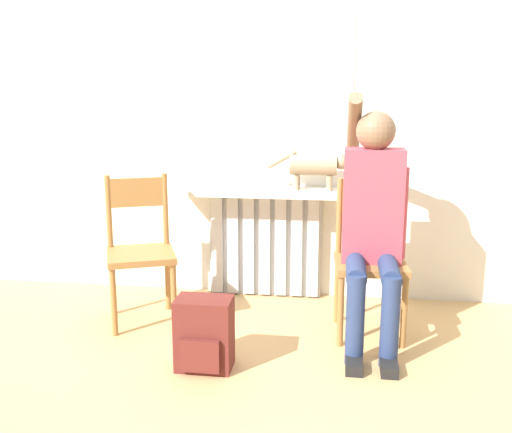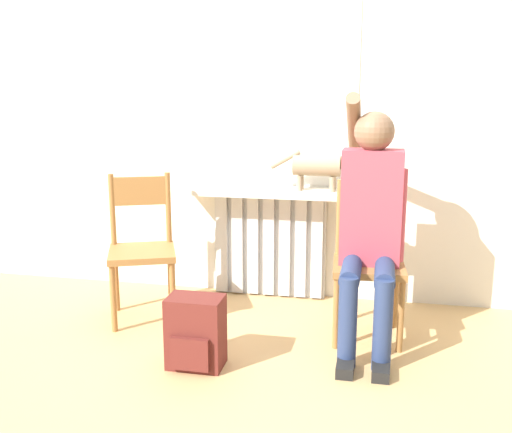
{
  "view_description": "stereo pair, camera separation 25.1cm",
  "coord_description": "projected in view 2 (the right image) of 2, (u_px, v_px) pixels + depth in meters",
  "views": [
    {
      "loc": [
        0.51,
        -2.88,
        1.46
      ],
      "look_at": [
        0.0,
        0.7,
        0.67
      ],
      "focal_mm": 42.0,
      "sensor_mm": 36.0,
      "label": 1
    },
    {
      "loc": [
        0.75,
        -2.84,
        1.46
      ],
      "look_at": [
        0.0,
        0.7,
        0.67
      ],
      "focal_mm": 42.0,
      "sensor_mm": 36.0,
      "label": 2
    }
  ],
  "objects": [
    {
      "name": "ground_plane",
      "position": [
        229.0,
        367.0,
        3.18
      ],
      "size": [
        12.0,
        12.0,
        0.0
      ],
      "primitive_type": "plane",
      "color": "tan"
    },
    {
      "name": "chair_right",
      "position": [
        369.0,
        259.0,
        3.5
      ],
      "size": [
        0.43,
        0.43,
        0.91
      ],
      "rotation": [
        0.0,
        0.0,
        0.06
      ],
      "color": "#9E6B38",
      "rests_on": "ground_plane"
    },
    {
      "name": "cat",
      "position": [
        319.0,
        166.0,
        3.9
      ],
      "size": [
        0.54,
        0.14,
        0.27
      ],
      "color": "#9E896B",
      "rests_on": "windowsill"
    },
    {
      "name": "backpack",
      "position": [
        196.0,
        333.0,
        3.15
      ],
      "size": [
        0.29,
        0.22,
        0.38
      ],
      "color": "maroon",
      "rests_on": "ground_plane"
    },
    {
      "name": "radiator",
      "position": [
        270.0,
        245.0,
        4.2
      ],
      "size": [
        0.79,
        0.08,
        0.74
      ],
      "color": "silver",
      "rests_on": "ground_plane"
    },
    {
      "name": "windowsill",
      "position": [
        267.0,
        192.0,
        4.03
      ],
      "size": [
        1.21,
        0.27,
        0.05
      ],
      "color": "silver",
      "rests_on": "radiator"
    },
    {
      "name": "window_glass",
      "position": [
        272.0,
        85.0,
        4.0
      ],
      "size": [
        1.16,
        0.01,
        1.35
      ],
      "color": "white",
      "rests_on": "windowsill"
    },
    {
      "name": "wall_with_window",
      "position": [
        272.0,
        102.0,
        4.06
      ],
      "size": [
        7.0,
        0.06,
        2.7
      ],
      "color": "white",
      "rests_on": "ground_plane"
    },
    {
      "name": "chair_left",
      "position": [
        142.0,
        246.0,
        3.78
      ],
      "size": [
        0.53,
        0.53,
        0.91
      ],
      "rotation": [
        0.0,
        0.0,
        0.39
      ],
      "color": "#9E6B38",
      "rests_on": "ground_plane"
    },
    {
      "name": "person",
      "position": [
        371.0,
        218.0,
        3.34
      ],
      "size": [
        0.36,
        0.98,
        1.43
      ],
      "color": "navy",
      "rests_on": "ground_plane"
    }
  ]
}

